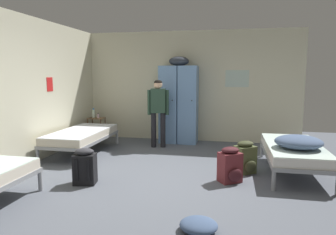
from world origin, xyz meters
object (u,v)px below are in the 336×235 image
Objects in this scene: person_traveler at (158,107)px; lotion_bottle at (98,116)px; backpack_maroon at (230,166)px; backpack_black at (85,167)px; locker_bank at (179,103)px; bed_right at (293,151)px; clothes_pile_denim at (199,225)px; water_bottle at (94,113)px; bed_left_rear at (82,135)px; shelf_unit at (97,127)px; bedding_heap at (299,142)px; backpack_olive at (245,158)px.

person_traveler is 1.70m from lotion_bottle.
backpack_black is at bearing -166.63° from backpack_maroon.
locker_bank is 3.05m from bed_right.
person_traveler is 3.94m from clothes_pile_denim.
locker_bank is 3.76× the size of backpack_black.
person_traveler reaches higher than clothes_pile_denim.
backpack_maroon is at bearing -35.80° from water_bottle.
shelf_unit is at bearing 101.12° from bed_left_rear.
bedding_heap is (4.11, -0.77, 0.21)m from bed_left_rear.
bedding_heap is 2.47m from clothes_pile_denim.
bedding_heap is at bearing 20.32° from backpack_maroon.
water_bottle is (-0.08, 0.02, 0.33)m from shelf_unit.
backpack_black and backpack_olive have the same top height.
backpack_maroon is (3.32, -2.43, -0.09)m from shelf_unit.
lotion_bottle is 0.24× the size of backpack_olive.
backpack_black is (-0.53, -2.53, -0.66)m from person_traveler.
locker_bank is 3.76× the size of backpack_olive.
person_traveler is (1.70, -0.42, 0.58)m from shelf_unit.
locker_bank is 1.09× the size of bed_left_rear.
backpack_black reaches higher than clothes_pile_denim.
person_traveler is at bearing 140.84° from backpack_olive.
water_bottle is at bearing 144.20° from backpack_maroon.
shelf_unit is 4.69m from bed_right.
backpack_maroon is at bearing -116.25° from backpack_olive.
shelf_unit is 4.06m from backpack_olive.
locker_bank is 2.85× the size of bedding_heap.
bed_right is at bearing 33.43° from backpack_maroon.
bedding_heap is (2.30, -2.23, -0.38)m from locker_bank.
bedding_heap is at bearing -7.78° from backpack_olive.
clothes_pile_denim is (3.01, -4.04, -0.28)m from shelf_unit.
shelf_unit is 1.84m from person_traveler.
shelf_unit is 0.78× the size of bedding_heap.
backpack_olive is at bearing -28.22° from water_bottle.
backpack_maroon reaches higher than clothes_pile_denim.
bed_right is (2.29, -1.94, -0.59)m from locker_bank.
locker_bank reaches higher than water_bottle.
bedding_heap is (4.36, -2.04, 0.25)m from shelf_unit.
backpack_olive is 1.00× the size of backpack_maroon.
backpack_olive is (-0.79, -0.18, -0.12)m from bed_right.
person_traveler is at bearing 153.27° from bed_right.
locker_bank reaches higher than lotion_bottle.
bed_left_rear is at bearing -141.19° from locker_bank.
backpack_black is (1.24, -2.96, -0.42)m from water_bottle.
bedding_heap is at bearing -25.02° from lotion_bottle.
backpack_maroon is (2.16, 0.51, 0.00)m from backpack_black.
water_bottle is at bearing 112.76° from backpack_black.
backpack_maroon is (1.25, -2.62, -0.71)m from locker_bank.
shelf_unit is at bearing -14.04° from water_bottle.
bedding_heap is 4.74m from lotion_bottle.
bed_right is at bearing -21.79° from water_bottle.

